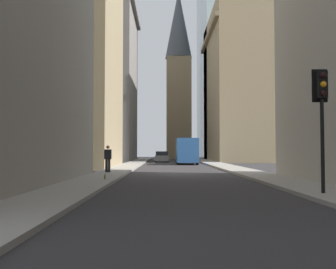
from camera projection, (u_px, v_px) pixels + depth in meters
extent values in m
plane|color=#302D30|center=(180.00, 173.00, 25.72)|extent=(135.00, 135.00, 0.00)
cube|color=gray|center=(113.00, 172.00, 25.69)|extent=(90.00, 2.20, 0.14)
cube|color=gray|center=(248.00, 172.00, 25.76)|extent=(90.00, 2.20, 0.14)
cube|color=#9E8966|center=(245.00, 88.00, 56.37)|extent=(18.81, 10.00, 21.30)
cube|color=#867556|center=(208.00, 36.00, 56.65)|extent=(18.81, 0.50, 0.60)
cube|color=gray|center=(100.00, 77.00, 57.07)|extent=(14.73, 10.00, 24.88)
cube|color=slate|center=(136.00, 13.00, 57.51)|extent=(14.73, 0.50, 0.60)
cube|color=#9E8966|center=(62.00, 18.00, 35.93)|extent=(12.53, 10.00, 27.64)
cube|color=#9E8966|center=(179.00, 108.00, 70.67)|extent=(4.45, 4.45, 18.41)
cone|color=#474C51|center=(179.00, 24.00, 71.32)|extent=(4.89, 4.89, 12.86)
cube|color=#285699|center=(187.00, 150.00, 42.27)|extent=(4.60, 2.25, 2.60)
cube|color=#38383D|center=(185.00, 153.00, 45.45)|extent=(1.90, 2.25, 1.90)
cube|color=black|center=(185.00, 148.00, 45.48)|extent=(1.92, 2.09, 0.64)
cylinder|color=black|center=(194.00, 160.00, 45.43)|extent=(0.88, 0.28, 0.88)
cylinder|color=black|center=(177.00, 160.00, 45.41)|extent=(0.88, 0.28, 0.88)
cylinder|color=black|center=(197.00, 161.00, 40.84)|extent=(0.88, 0.28, 0.88)
cylinder|color=black|center=(179.00, 161.00, 40.82)|extent=(0.88, 0.28, 0.88)
cube|color=slate|center=(162.00, 158.00, 50.64)|extent=(4.30, 1.78, 0.70)
cube|color=black|center=(162.00, 153.00, 50.86)|extent=(2.10, 1.58, 0.54)
cylinder|color=black|center=(168.00, 160.00, 49.28)|extent=(0.64, 0.22, 0.64)
cylinder|color=black|center=(156.00, 160.00, 49.27)|extent=(0.64, 0.22, 0.64)
cylinder|color=black|center=(168.00, 159.00, 51.98)|extent=(0.64, 0.22, 0.64)
cylinder|color=black|center=(156.00, 159.00, 51.97)|extent=(0.64, 0.22, 0.64)
cylinder|color=black|center=(322.00, 146.00, 12.65)|extent=(0.12, 0.12, 3.09)
cube|color=black|center=(321.00, 85.00, 12.73)|extent=(0.28, 0.32, 0.90)
cube|color=black|center=(320.00, 86.00, 12.89)|extent=(0.03, 0.52, 1.10)
sphere|color=black|center=(323.00, 75.00, 12.59)|extent=(0.20, 0.20, 0.20)
sphere|color=orange|center=(323.00, 84.00, 12.57)|extent=(0.20, 0.20, 0.20)
sphere|color=black|center=(324.00, 93.00, 12.56)|extent=(0.20, 0.20, 0.20)
cylinder|color=black|center=(109.00, 166.00, 24.74)|extent=(0.16, 0.16, 0.82)
cylinder|color=black|center=(106.00, 166.00, 24.74)|extent=(0.16, 0.16, 0.82)
cube|color=#232328|center=(108.00, 154.00, 24.77)|extent=(0.26, 0.44, 0.63)
sphere|color=#936B4C|center=(108.00, 147.00, 24.79)|extent=(0.22, 0.22, 0.22)
cylinder|color=brown|center=(105.00, 177.00, 18.50)|extent=(0.07, 0.07, 0.20)
cylinder|color=brown|center=(105.00, 175.00, 18.51)|extent=(0.03, 0.03, 0.07)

